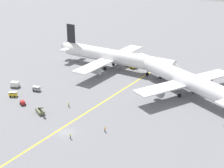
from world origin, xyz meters
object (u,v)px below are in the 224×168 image
object	(u,v)px
gse_belt_loader_portside	(40,111)
ground_crew_marshaller_foreground	(70,136)
pushback_tug	(131,65)
ground_crew_ramp_agent_by_cones	(105,129)
airliner_at_gate_left	(115,57)
gse_gpu_cart_small	(23,103)
gse_baggage_cart_near_cluster	(13,94)
airliner_being_pushed	(182,78)
ground_crew_wing_walker_right	(69,105)
gse_container_dolly_flat	(15,84)
gse_baggage_cart_trailing	(36,89)

from	to	relation	value
gse_belt_loader_portside	ground_crew_marshaller_foreground	bearing A→B (deg)	-26.02
pushback_tug	ground_crew_marshaller_foreground	world-z (taller)	pushback_tug
ground_crew_marshaller_foreground	ground_crew_ramp_agent_by_cones	xyz separation A→B (m)	(6.50, 7.25, -0.01)
gse_belt_loader_portside	airliner_at_gate_left	bearing A→B (deg)	87.34
gse_gpu_cart_small	gse_baggage_cart_near_cluster	distance (m)	8.34
airliner_being_pushed	gse_baggage_cart_near_cluster	xyz separation A→B (m)	(-50.36, -29.96, -4.45)
ground_crew_wing_walker_right	pushback_tug	bearing A→B (deg)	87.63
gse_gpu_cart_small	ground_crew_wing_walker_right	bearing A→B (deg)	20.97
pushback_tug	gse_belt_loader_portside	bearing A→B (deg)	-97.85
gse_gpu_cart_small	gse_baggage_cart_near_cluster	size ratio (longest dim) A/B	0.84
gse_belt_loader_portside	pushback_tug	bearing A→B (deg)	82.15
pushback_tug	ground_crew_ramp_agent_by_cones	world-z (taller)	pushback_tug
ground_crew_ramp_agent_by_cones	gse_belt_loader_portside	bearing A→B (deg)	177.90
gse_container_dolly_flat	ground_crew_wing_walker_right	distance (m)	27.37
gse_baggage_cart_trailing	gse_belt_loader_portside	size ratio (longest dim) A/B	0.59
airliner_at_gate_left	ground_crew_ramp_agent_by_cones	bearing A→B (deg)	-66.60
gse_baggage_cart_trailing	ground_crew_marshaller_foreground	bearing A→B (deg)	-36.41
airliner_at_gate_left	ground_crew_ramp_agent_by_cones	size ratio (longest dim) A/B	36.22
ground_crew_marshaller_foreground	ground_crew_wing_walker_right	size ratio (longest dim) A/B	1.00
pushback_tug	ground_crew_marshaller_foreground	xyz separation A→B (m)	(9.33, -60.74, -0.36)
airliner_being_pushed	ground_crew_ramp_agent_by_cones	xyz separation A→B (m)	(-10.90, -36.59, -4.49)
airliner_at_gate_left	gse_baggage_cart_near_cluster	xyz separation A→B (m)	(-18.56, -41.67, -4.51)
gse_gpu_cart_small	gse_belt_loader_portside	size ratio (longest dim) A/B	0.55
airliner_at_gate_left	gse_baggage_cart_near_cluster	size ratio (longest dim) A/B	18.37
gse_baggage_cart_near_cluster	pushback_tug	bearing A→B (deg)	63.25
gse_container_dolly_flat	ground_crew_wing_walker_right	size ratio (longest dim) A/B	2.34
gse_container_dolly_flat	gse_baggage_cart_trailing	size ratio (longest dim) A/B	1.32
airliner_at_gate_left	gse_container_dolly_flat	xyz separation A→B (m)	(-23.75, -35.06, -4.20)
gse_gpu_cart_small	ground_crew_wing_walker_right	xyz separation A→B (m)	(14.25, 5.46, 0.03)
pushback_tug	gse_gpu_cart_small	size ratio (longest dim) A/B	2.95
gse_baggage_cart_trailing	ground_crew_ramp_agent_by_cones	bearing A→B (deg)	-21.68
airliner_at_gate_left	gse_baggage_cart_near_cluster	bearing A→B (deg)	-114.01
pushback_tug	ground_crew_wing_walker_right	bearing A→B (deg)	-92.37
gse_belt_loader_portside	ground_crew_wing_walker_right	size ratio (longest dim) A/B	3.02
gse_belt_loader_portside	gse_baggage_cart_near_cluster	bearing A→B (deg)	160.52
airliner_at_gate_left	ground_crew_ramp_agent_by_cones	distance (m)	52.82
pushback_tug	ground_crew_wing_walker_right	size ratio (longest dim) A/B	4.87
gse_container_dolly_flat	gse_belt_loader_portside	world-z (taller)	gse_belt_loader_portside
gse_belt_loader_portside	ground_crew_ramp_agent_by_cones	world-z (taller)	gse_belt_loader_portside
gse_gpu_cart_small	gse_container_dolly_flat	size ratio (longest dim) A/B	0.71
pushback_tug	airliner_being_pushed	bearing A→B (deg)	-32.29
gse_baggage_cart_near_cluster	airliner_being_pushed	bearing A→B (deg)	30.75
airliner_being_pushed	gse_baggage_cart_trailing	xyz separation A→B (m)	(-46.34, -22.50, -4.45)
airliner_at_gate_left	gse_container_dolly_flat	size ratio (longest dim) A/B	15.48
ground_crew_marshaller_foreground	ground_crew_ramp_agent_by_cones	distance (m)	9.74
gse_gpu_cart_small	ground_crew_wing_walker_right	size ratio (longest dim) A/B	1.65
airliner_being_pushed	gse_baggage_cart_trailing	world-z (taller)	airliner_being_pushed
airliner_being_pushed	pushback_tug	xyz separation A→B (m)	(-26.74, 16.90, -4.13)
airliner_being_pushed	gse_baggage_cart_trailing	bearing A→B (deg)	-154.10
gse_baggage_cart_near_cluster	gse_belt_loader_portside	xyz separation A→B (m)	(16.35, -5.79, -0.04)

